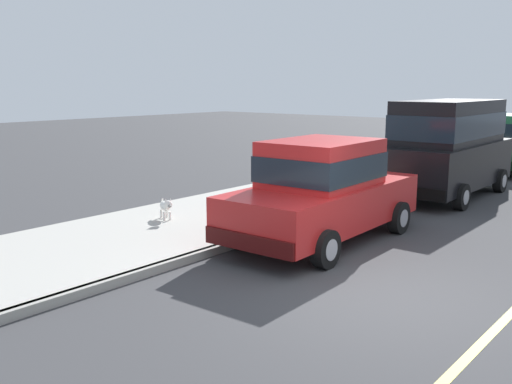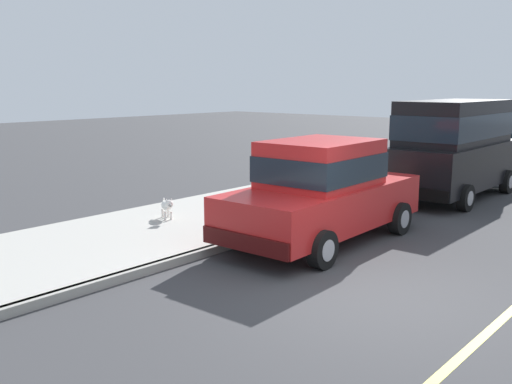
% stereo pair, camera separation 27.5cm
% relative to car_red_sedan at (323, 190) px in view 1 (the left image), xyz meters
% --- Properties ---
extents(ground_plane, '(80.00, 80.00, 0.00)m').
position_rel_car_red_sedan_xyz_m(ground_plane, '(2.22, -1.92, -0.98)').
color(ground_plane, '#38383A').
extents(curb, '(0.16, 64.00, 0.14)m').
position_rel_car_red_sedan_xyz_m(curb, '(-0.98, -1.92, -0.91)').
color(curb, gray).
rests_on(curb, ground).
extents(sidewalk, '(3.60, 64.00, 0.14)m').
position_rel_car_red_sedan_xyz_m(sidewalk, '(-2.78, -1.92, -0.91)').
color(sidewalk, '#A8A59E').
rests_on(sidewalk, ground).
extents(lane_centre_line, '(0.12, 57.60, 0.01)m').
position_rel_car_red_sedan_xyz_m(lane_centre_line, '(3.82, -1.92, -0.98)').
color(lane_centre_line, '#E0D64C').
rests_on(lane_centre_line, ground).
extents(car_red_sedan, '(2.13, 4.65, 1.92)m').
position_rel_car_red_sedan_xyz_m(car_red_sedan, '(0.00, 0.00, 0.00)').
color(car_red_sedan, red).
rests_on(car_red_sedan, ground).
extents(car_black_van, '(2.17, 4.92, 2.52)m').
position_rel_car_red_sedan_xyz_m(car_black_van, '(0.08, 5.85, 0.41)').
color(car_black_van, black).
rests_on(car_black_van, ground).
extents(dog_white, '(0.69, 0.43, 0.49)m').
position_rel_car_red_sedan_xyz_m(dog_white, '(-3.14, -1.11, -0.55)').
color(dog_white, white).
rests_on(dog_white, sidewalk).
extents(fire_hydrant, '(0.34, 0.24, 0.72)m').
position_rel_car_red_sedan_xyz_m(fire_hydrant, '(-1.43, 2.64, -0.51)').
color(fire_hydrant, gold).
rests_on(fire_hydrant, sidewalk).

